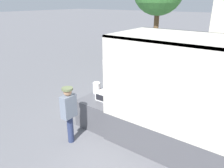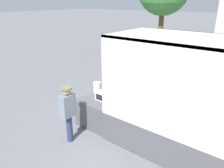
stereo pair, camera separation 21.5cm
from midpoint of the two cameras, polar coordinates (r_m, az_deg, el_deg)
name	(u,v)px [view 1 (the left image)]	position (r m, az deg, el deg)	size (l,w,h in m)	color
ground_plane	(123,124)	(7.61, 2.13, -10.42)	(160.00, 160.00, 0.00)	slate
tailgate_deck	(109,107)	(7.71, -1.72, -6.09)	(1.26, 2.03, 0.91)	#4C4C51
microwave	(105,96)	(7.11, -2.65, -3.21)	(0.54, 0.39, 0.28)	white
portable_generator	(119,85)	(7.78, 1.08, -0.21)	(0.58, 0.47, 0.64)	black
orange_bucket	(97,88)	(7.66, -4.83, -1.01)	(0.26, 0.26, 0.39)	silver
worker_person	(69,110)	(6.37, -12.16, -6.57)	(0.31, 0.44, 1.74)	navy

